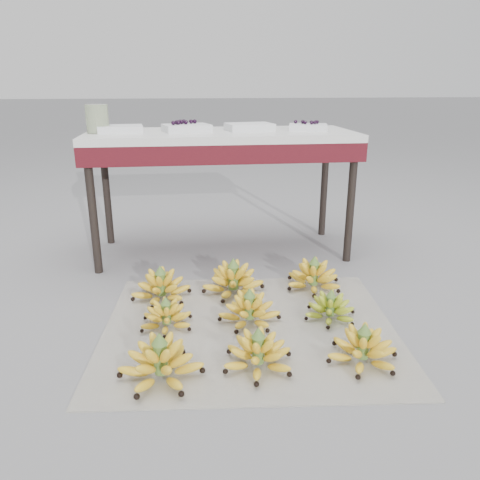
{
  "coord_description": "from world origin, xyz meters",
  "views": [
    {
      "loc": [
        -0.15,
        -1.83,
        1.02
      ],
      "look_at": [
        0.11,
        0.21,
        0.32
      ],
      "focal_mm": 35.0,
      "sensor_mm": 36.0,
      "label": 1
    }
  ],
  "objects": [
    {
      "name": "bunch_front_left",
      "position": [
        -0.25,
        -0.37,
        0.07
      ],
      "size": [
        0.36,
        0.36,
        0.18
      ],
      "rotation": [
        0.0,
        0.0,
        -0.24
      ],
      "color": "yellow",
      "rests_on": "newspaper_mat"
    },
    {
      "name": "tray_right",
      "position": [
        0.26,
        0.97,
        0.76
      ],
      "size": [
        0.29,
        0.23,
        0.04
      ],
      "color": "silver",
      "rests_on": "vendor_table"
    },
    {
      "name": "ground",
      "position": [
        0.0,
        0.0,
        0.0
      ],
      "size": [
        60.0,
        60.0,
        0.0
      ],
      "primitive_type": "plane",
      "color": "gray",
      "rests_on": "ground"
    },
    {
      "name": "tray_left",
      "position": [
        -0.11,
        0.96,
        0.77
      ],
      "size": [
        0.3,
        0.24,
        0.07
      ],
      "color": "silver",
      "rests_on": "vendor_table"
    },
    {
      "name": "vendor_table",
      "position": [
        0.09,
        0.95,
        0.66
      ],
      "size": [
        1.55,
        0.62,
        0.74
      ],
      "color": "black",
      "rests_on": "ground"
    },
    {
      "name": "bunch_front_center",
      "position": [
        0.11,
        -0.34,
        0.06
      ],
      "size": [
        0.31,
        0.31,
        0.17
      ],
      "rotation": [
        0.0,
        0.0,
        -0.17
      ],
      "color": "yellow",
      "rests_on": "newspaper_mat"
    },
    {
      "name": "bunch_mid_right",
      "position": [
        0.49,
        -0.01,
        0.05
      ],
      "size": [
        0.3,
        0.3,
        0.14
      ],
      "rotation": [
        0.0,
        0.0,
        -0.32
      ],
      "color": "#6D9C1F",
      "rests_on": "newspaper_mat"
    },
    {
      "name": "bunch_back_left",
      "position": [
        -0.27,
        0.29,
        0.07
      ],
      "size": [
        0.33,
        0.33,
        0.17
      ],
      "rotation": [
        0.0,
        0.0,
        0.16
      ],
      "color": "yellow",
      "rests_on": "newspaper_mat"
    },
    {
      "name": "bunch_front_right",
      "position": [
        0.5,
        -0.36,
        0.06
      ],
      "size": [
        0.33,
        0.33,
        0.17
      ],
      "rotation": [
        0.0,
        0.0,
        -0.26
      ],
      "color": "yellow",
      "rests_on": "newspaper_mat"
    },
    {
      "name": "bunch_mid_left",
      "position": [
        -0.24,
        0.0,
        0.05
      ],
      "size": [
        0.26,
        0.26,
        0.14
      ],
      "rotation": [
        0.0,
        0.0,
        0.11
      ],
      "color": "yellow",
      "rests_on": "newspaper_mat"
    },
    {
      "name": "bunch_mid_center",
      "position": [
        0.12,
        0.0,
        0.06
      ],
      "size": [
        0.3,
        0.3,
        0.16
      ],
      "rotation": [
        0.0,
        0.0,
        -0.13
      ],
      "color": "yellow",
      "rests_on": "newspaper_mat"
    },
    {
      "name": "tray_far_right",
      "position": [
        0.61,
        0.95,
        0.76
      ],
      "size": [
        0.25,
        0.21,
        0.06
      ],
      "color": "silver",
      "rests_on": "vendor_table"
    },
    {
      "name": "glass_jar",
      "position": [
        -0.6,
        0.94,
        0.82
      ],
      "size": [
        0.15,
        0.15,
        0.16
      ],
      "primitive_type": "cylinder",
      "rotation": [
        0.0,
        0.0,
        -0.2
      ],
      "color": "beige",
      "rests_on": "vendor_table"
    },
    {
      "name": "bunch_back_right",
      "position": [
        0.5,
        0.32,
        0.07
      ],
      "size": [
        0.32,
        0.32,
        0.18
      ],
      "rotation": [
        0.0,
        0.0,
        -0.12
      ],
      "color": "yellow",
      "rests_on": "newspaper_mat"
    },
    {
      "name": "bunch_back_center",
      "position": [
        0.09,
        0.31,
        0.07
      ],
      "size": [
        0.31,
        0.31,
        0.19
      ],
      "rotation": [
        0.0,
        0.0,
        -0.01
      ],
      "color": "yellow",
      "rests_on": "newspaper_mat"
    },
    {
      "name": "newspaper_mat",
      "position": [
        0.12,
        -0.05,
        0.0
      ],
      "size": [
        1.34,
        1.15,
        0.01
      ],
      "primitive_type": "cube",
      "rotation": [
        0.0,
        0.0,
        -0.09
      ],
      "color": "white",
      "rests_on": "ground"
    },
    {
      "name": "tray_far_left",
      "position": [
        -0.48,
        0.95,
        0.76
      ],
      "size": [
        0.27,
        0.21,
        0.04
      ],
      "color": "silver",
      "rests_on": "vendor_table"
    }
  ]
}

